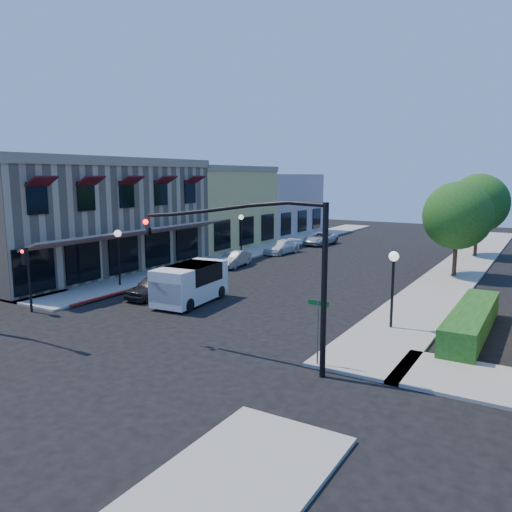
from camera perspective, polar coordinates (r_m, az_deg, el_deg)
The scene contains 22 objects.
ground at distance 21.04m, azimuth -14.94°, elevation -10.17°, with size 120.00×120.00×0.00m, color black.
sidewalk_left at distance 47.31m, azimuth 1.33°, elevation 0.92°, with size 3.50×50.00×0.12m, color gray.
sidewalk_right at distance 41.62m, azimuth 22.74°, elevation -0.94°, with size 3.50×50.00×0.12m, color gray.
curb_red_strip at distance 31.18m, azimuth -13.23°, elevation -3.77°, with size 0.25×10.00×0.06m, color maroon.
corner_brick_building at distance 38.86m, azimuth -19.44°, elevation 4.46°, with size 11.77×18.20×8.10m.
yellow_stucco_building at distance 49.79m, azimuth -6.03°, elevation 5.62°, with size 10.00×12.00×7.60m, color #DCC163.
pink_stucco_building at distance 59.81m, azimuth 0.95°, elevation 5.97°, with size 10.00×12.00×7.00m, color #CFA59C.
hedge at distance 23.83m, azimuth 23.30°, elevation -8.32°, with size 1.40×8.00×1.10m, color #194413.
street_tree_a at distance 36.20m, azimuth 22.05°, elevation 4.30°, with size 4.56×4.56×6.48m.
street_tree_b at distance 46.06m, azimuth 24.08°, elevation 5.51°, with size 4.94×4.94×7.02m.
signal_mast_arm at distance 17.64m, azimuth 1.46°, elevation 0.13°, with size 8.01×0.39×6.00m.
secondary_signal at distance 27.42m, azimuth -24.72°, elevation -1.20°, with size 0.28×0.42×3.32m.
street_name_sign at distance 18.07m, azimuth 7.12°, elevation -7.49°, with size 0.80×0.06×2.50m.
lamppost_left_near at distance 31.83m, azimuth -15.48°, elevation 1.41°, with size 0.44×0.44×3.57m.
lamppost_left_far at distance 42.61m, azimuth -1.71°, elevation 3.63°, with size 0.44×0.44×3.57m.
lamppost_right_near at distance 22.84m, azimuth 15.42°, elevation -1.56°, with size 0.44×0.44×3.57m.
lamppost_right_far at distance 38.35m, azimuth 21.95°, elevation 2.35°, with size 0.44×0.44×3.57m.
white_van at distance 27.22m, azimuth -7.57°, elevation -2.88°, with size 2.46×4.88×2.09m.
parked_car_a at distance 28.95m, azimuth -11.61°, elevation -3.42°, with size 1.50×3.73×1.27m, color black.
parked_car_b at distance 37.85m, azimuth -2.51°, elevation -0.33°, with size 1.29×3.70×1.22m, color #96989B.
parked_car_c at distance 44.28m, azimuth 2.91°, elevation 1.05°, with size 1.67×4.11×1.19m, color white.
parked_car_d at distance 50.23m, azimuth 7.35°, elevation 2.00°, with size 2.10×4.56×1.27m, color silver.
Camera 1 is at (14.46, -13.66, 6.87)m, focal length 35.00 mm.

